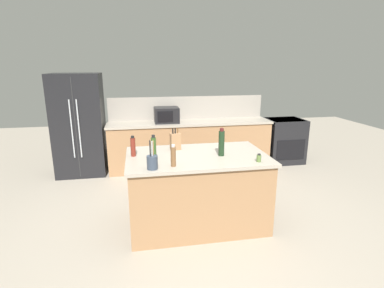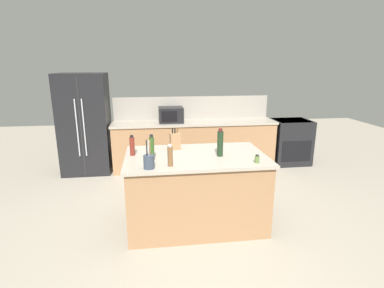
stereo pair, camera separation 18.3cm
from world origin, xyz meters
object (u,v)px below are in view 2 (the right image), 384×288
Objects in this scene: knife_block at (175,141)px; spice_jar_oregano at (257,159)px; vinegar_bottle at (132,146)px; wine_bottle at (220,143)px; microwave at (171,115)px; refrigerator at (85,124)px; pepper_grinder at (170,156)px; utensil_crock at (149,161)px; olive_oil_bottle at (152,148)px; range_oven at (290,141)px.

spice_jar_oregano is (0.89, -0.69, -0.07)m from knife_block.
vinegar_bottle is 1.53m from spice_jar_oregano.
knife_block reaches higher than spice_jar_oregano.
microwave is at bearing 101.31° from wine_bottle.
microwave is 1.61× the size of knife_block.
knife_block is at bearing -51.41° from refrigerator.
microwave is 2.57m from pepper_grinder.
wine_bottle reaches higher than utensil_crock.
spice_jar_oregano is 0.38× the size of pepper_grinder.
range_oven is at bearing 38.85° from olive_oil_bottle.
pepper_grinder is at bearing -61.02° from refrigerator.
wine_bottle is at bearing -131.85° from range_oven.
wine_bottle is 0.70m from pepper_grinder.
utensil_crock is at bearing -138.03° from range_oven.
spice_jar_oregano is at bearing -47.15° from refrigerator.
vinegar_bottle is at bearing -167.51° from knife_block.
utensil_crock is 0.31m from olive_oil_bottle.
pepper_grinder is (-1.00, 0.02, 0.07)m from spice_jar_oregano.
knife_block is at bearing 19.87° from vinegar_bottle.
refrigerator reaches higher than pepper_grinder.
refrigerator is at bearing 115.08° from vinegar_bottle.
pepper_grinder is (-0.18, -2.56, -0.03)m from microwave.
knife_block is 0.67m from pepper_grinder.
vinegar_bottle is 1.03× the size of pepper_grinder.
olive_oil_bottle is at bearing -62.18° from refrigerator.
wine_bottle reaches higher than spice_jar_oregano.
olive_oil_bottle is at bearing 167.10° from spice_jar_oregano.
wine_bottle is 1.39× the size of pepper_grinder.
olive_oil_bottle is (1.25, -2.36, 0.15)m from refrigerator.
pepper_grinder reaches higher than range_oven.
vinegar_bottle is at bearing -146.01° from range_oven.
utensil_crock is at bearing -65.53° from refrigerator.
utensil_crock is at bearing -123.09° from knife_block.
spice_jar_oregano is (-1.67, -2.59, 0.52)m from range_oven.
vinegar_bottle is at bearing 170.80° from wine_bottle.
wine_bottle reaches higher than vinegar_bottle.
utensil_crock reaches higher than range_oven.
range_oven is 9.54× the size of spice_jar_oregano.
knife_block is 1.16× the size of pepper_grinder.
refrigerator reaches higher than olive_oil_bottle.
olive_oil_bottle is at bearing 83.41° from utensil_crock.
olive_oil_bottle is at bearing -177.25° from wine_bottle.
knife_block is at bearing -143.45° from range_oven.
pepper_grinder is at bearing 12.04° from utensil_crock.
olive_oil_bottle is at bearing 128.69° from pepper_grinder.
microwave is 1.86× the size of pepper_grinder.
utensil_crock is 0.56m from vinegar_bottle.
olive_oil_bottle is at bearing -99.35° from microwave.
knife_block is (1.56, -1.95, 0.11)m from refrigerator.
refrigerator is at bearing 178.19° from microwave.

